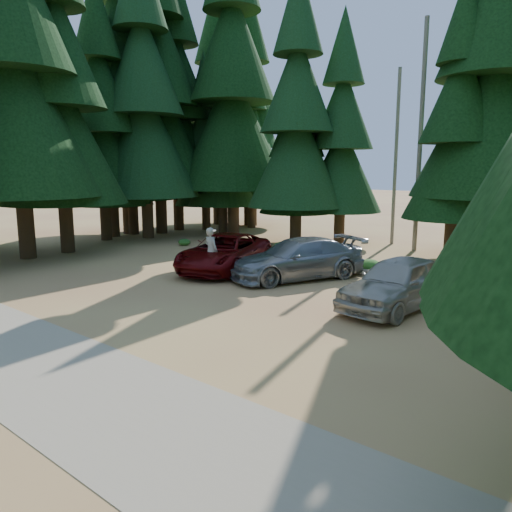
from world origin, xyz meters
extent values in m
plane|color=#B2714B|center=(0.00, 0.00, 0.00)|extent=(160.00, 160.00, 0.00)
cube|color=tan|center=(0.00, -6.50, 0.01)|extent=(26.00, 3.50, 0.01)
cylinder|color=#665F51|center=(0.80, 14.50, 6.00)|extent=(0.24, 0.24, 12.00)
cylinder|color=#665F51|center=(-1.20, 16.00, 5.00)|extent=(0.20, 0.20, 10.00)
imported|color=#610809|center=(-3.52, 4.04, 0.80)|extent=(4.31, 6.27, 1.59)
imported|color=#919498|center=(-0.11, 4.73, 0.82)|extent=(4.44, 6.11, 1.64)
imported|color=#B4ADA0|center=(4.89, 3.25, 0.84)|extent=(2.46, 5.12, 1.69)
imported|color=beige|center=(-3.02, 2.71, 1.11)|extent=(0.73, 0.51, 1.91)
cylinder|color=white|center=(-3.02, 2.76, 1.94)|extent=(0.36, 0.36, 0.04)
cylinder|color=#665F51|center=(-5.83, 7.36, 0.13)|extent=(3.56, 0.87, 0.26)
cylinder|color=#665F51|center=(-0.45, 8.12, 0.12)|extent=(2.54, 1.94, 0.24)
cylinder|color=#665F51|center=(1.46, 7.03, 0.14)|extent=(4.30, 0.52, 0.27)
ellipsoid|color=#1F611D|center=(-4.61, 9.73, 0.26)|extent=(0.95, 0.95, 0.52)
ellipsoid|color=#1F611D|center=(-3.66, 9.01, 0.19)|extent=(0.68, 0.68, 0.37)
ellipsoid|color=#1F611D|center=(-3.84, 9.45, 0.27)|extent=(0.97, 0.97, 0.53)
ellipsoid|color=#1F611D|center=(0.18, 7.04, 0.31)|extent=(1.11, 1.11, 0.61)
ellipsoid|color=#1F611D|center=(1.61, 7.69, 0.29)|extent=(1.06, 1.06, 0.58)
ellipsoid|color=#1F611D|center=(5.22, 7.13, 0.27)|extent=(1.00, 1.00, 0.55)
ellipsoid|color=#1F611D|center=(-10.18, 7.67, 0.19)|extent=(0.71, 0.71, 0.39)
camera|label=1|loc=(11.38, -11.64, 4.51)|focal=35.00mm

